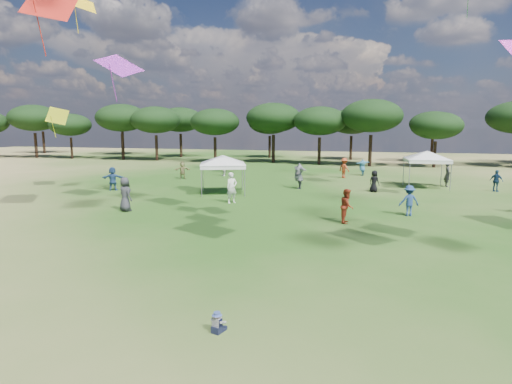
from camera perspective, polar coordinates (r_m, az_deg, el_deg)
tree_line at (r=53.79m, az=14.18°, el=9.47°), size 108.78×17.63×7.77m
tent_left at (r=29.55m, az=-4.46°, el=4.68°), size 5.79×5.79×2.97m
tent_right at (r=34.61m, az=21.87°, el=4.91°), size 6.08×6.08×3.10m
toddler at (r=10.39m, az=-5.13°, el=-17.02°), size 0.37×0.40×0.51m
festival_crowd at (r=31.66m, az=5.83°, el=1.92°), size 28.15×21.73×1.92m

